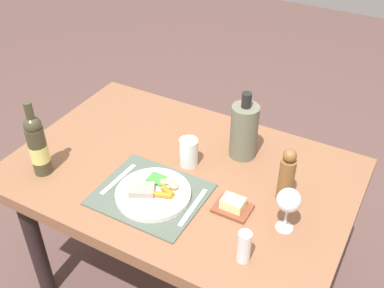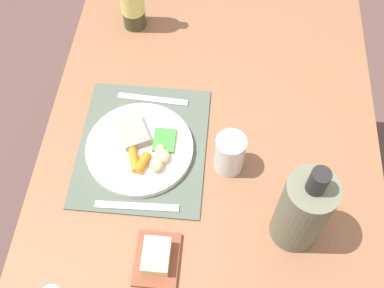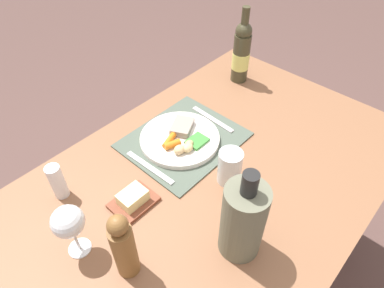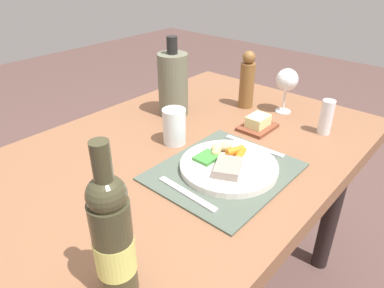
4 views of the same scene
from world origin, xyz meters
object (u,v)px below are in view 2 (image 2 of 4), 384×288
fork (153,99)px  water_tumbler (230,155)px  dining_table (208,177)px  butter_dish (157,258)px  knife (137,206)px  dinner_plate (141,148)px  cooler_bottle (303,211)px

fork → water_tumbler: size_ratio=1.68×
dining_table → water_tumbler: size_ratio=11.40×
butter_dish → knife: bearing=-152.3°
dinner_plate → fork: 0.17m
dinner_plate → cooler_bottle: 0.44m
butter_dish → dining_table: bearing=159.9°
dining_table → fork: (-0.18, -0.17, 0.10)m
knife → water_tumbler: water_tumbler is taller
fork → dinner_plate: bearing=-0.1°
dinner_plate → fork: size_ratio=1.41×
dinner_plate → water_tumbler: size_ratio=2.38×
dinner_plate → fork: (-0.16, 0.01, -0.01)m
dinner_plate → knife: (0.16, 0.01, -0.01)m
knife → dining_table: bearing=129.8°
cooler_bottle → fork: bearing=-132.4°
fork → butter_dish: butter_dish is taller
fork → butter_dish: (0.45, 0.07, 0.01)m
dining_table → dinner_plate: dinner_plate is taller
dinner_plate → dining_table: bearing=86.4°
water_tumbler → dining_table: bearing=-99.2°
dinner_plate → butter_dish: dinner_plate is taller
dining_table → dinner_plate: size_ratio=4.80×
fork → cooler_bottle: (0.35, 0.38, 0.11)m
water_tumbler → knife: bearing=-57.2°
fork → cooler_bottle: bearing=50.5°
knife → cooler_bottle: bearing=84.4°
knife → butter_dish: 0.14m
butter_dish → water_tumbler: bearing=150.3°
knife → water_tumbler: (-0.14, 0.22, 0.04)m
dining_table → water_tumbler: 0.15m
fork → butter_dish: size_ratio=1.51×
butter_dish → cooler_bottle: bearing=107.9°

